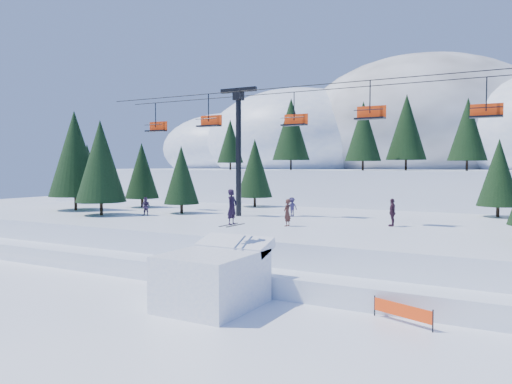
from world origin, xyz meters
The scene contains 10 objects.
ground centered at (0.00, 0.00, 0.00)m, with size 160.00×160.00×0.00m, color white.
mid_shelf centered at (0.00, 18.00, 1.25)m, with size 70.00×22.00×2.50m, color white.
berm centered at (0.00, 8.00, 0.55)m, with size 70.00×6.00×1.10m, color white.
mountain_ridge centered at (-5.07, 73.34, 9.64)m, with size 119.00×60.00×26.46m.
jump_kicker centered at (-1.14, 2.62, 1.39)m, with size 3.78×5.15×5.42m.
chairlift centered at (1.11, 18.05, 9.32)m, with size 46.00×3.21×10.28m.
conifer_stand centered at (0.67, 18.69, 6.72)m, with size 64.24×17.61×9.09m.
distant_skiers centered at (-0.54, 17.80, 3.34)m, with size 30.61×9.47×1.87m.
banner_near centered at (7.13, 4.26, 0.54)m, with size 2.66×1.10×0.90m.
banner_far centered at (9.76, 6.33, 0.54)m, with size 2.71×0.95×0.90m.
Camera 1 is at (11.66, -16.52, 6.55)m, focal length 35.00 mm.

